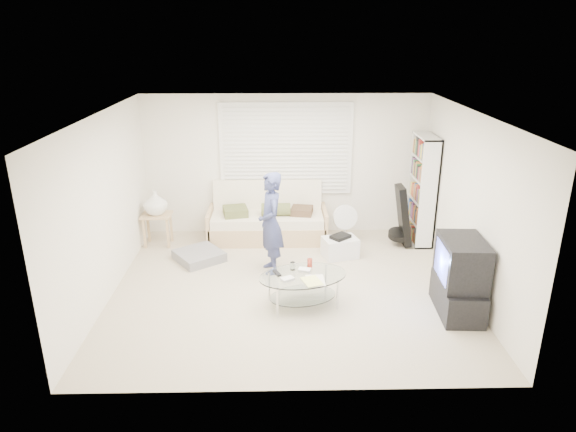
{
  "coord_description": "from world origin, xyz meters",
  "views": [
    {
      "loc": [
        -0.16,
        -6.62,
        3.53
      ],
      "look_at": [
        -0.01,
        0.3,
        1.0
      ],
      "focal_mm": 32.0,
      "sensor_mm": 36.0,
      "label": 1
    }
  ],
  "objects_px": {
    "futon_sofa": "(268,221)",
    "coffee_table": "(303,281)",
    "tv_unit": "(460,278)",
    "bookshelf": "(422,190)"
  },
  "relations": [
    {
      "from": "coffee_table",
      "to": "tv_unit",
      "type": "bearing_deg",
      "value": -6.62
    },
    {
      "from": "futon_sofa",
      "to": "coffee_table",
      "type": "height_order",
      "value": "futon_sofa"
    },
    {
      "from": "bookshelf",
      "to": "coffee_table",
      "type": "bearing_deg",
      "value": -134.26
    },
    {
      "from": "bookshelf",
      "to": "tv_unit",
      "type": "height_order",
      "value": "bookshelf"
    },
    {
      "from": "tv_unit",
      "to": "coffee_table",
      "type": "xyz_separation_m",
      "value": [
        -2.02,
        0.23,
        -0.14
      ]
    },
    {
      "from": "coffee_table",
      "to": "bookshelf",
      "type": "bearing_deg",
      "value": 45.74
    },
    {
      "from": "bookshelf",
      "to": "tv_unit",
      "type": "bearing_deg",
      "value": -92.94
    },
    {
      "from": "futon_sofa",
      "to": "tv_unit",
      "type": "bearing_deg",
      "value": -45.62
    },
    {
      "from": "bookshelf",
      "to": "coffee_table",
      "type": "xyz_separation_m",
      "value": [
        -2.15,
        -2.2,
        -0.58
      ]
    },
    {
      "from": "coffee_table",
      "to": "futon_sofa",
      "type": "bearing_deg",
      "value": 102.19
    }
  ]
}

